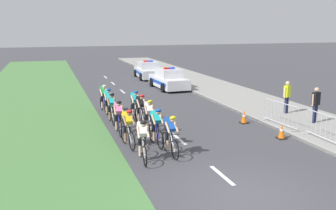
% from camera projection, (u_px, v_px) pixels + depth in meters
% --- Properties ---
extents(ground_plane, '(160.00, 160.00, 0.00)m').
position_uv_depth(ground_plane, '(245.00, 194.00, 10.25)').
color(ground_plane, '#424247').
extents(sidewalk_slab, '(4.34, 60.00, 0.12)m').
position_uv_depth(sidewalk_slab, '(230.00, 94.00, 25.30)').
color(sidewalk_slab, gray).
rests_on(sidewalk_slab, ground).
extents(kerb_edge, '(0.16, 60.00, 0.13)m').
position_uv_depth(kerb_edge, '(202.00, 95.00, 24.67)').
color(kerb_edge, '#9E9E99').
rests_on(kerb_edge, ground).
extents(grass_verge, '(7.00, 60.00, 0.01)m').
position_uv_depth(grass_verge, '(30.00, 107.00, 21.44)').
color(grass_verge, '#4C7F42').
rests_on(grass_verge, ground).
extents(lane_markings_centre, '(0.14, 29.60, 0.01)m').
position_uv_depth(lane_markings_centre, '(143.00, 109.00, 20.87)').
color(lane_markings_centre, white).
rests_on(lane_markings_centre, ground).
extents(cyclist_lead, '(0.45, 1.72, 1.56)m').
position_uv_depth(cyclist_lead, '(142.00, 139.00, 12.60)').
color(cyclist_lead, black).
rests_on(cyclist_lead, ground).
extents(cyclist_second, '(0.42, 1.72, 1.56)m').
position_uv_depth(cyclist_second, '(170.00, 134.00, 13.19)').
color(cyclist_second, black).
rests_on(cyclist_second, ground).
extents(cyclist_third, '(0.45, 1.72, 1.56)m').
position_uv_depth(cyclist_third, '(128.00, 127.00, 14.13)').
color(cyclist_third, black).
rests_on(cyclist_third, ground).
extents(cyclist_fourth, '(0.43, 1.72, 1.56)m').
position_uv_depth(cyclist_fourth, '(156.00, 126.00, 14.30)').
color(cyclist_fourth, black).
rests_on(cyclist_fourth, ground).
extents(cyclist_fifth, '(0.42, 1.72, 1.56)m').
position_uv_depth(cyclist_fifth, '(118.00, 116.00, 15.81)').
color(cyclist_fifth, black).
rests_on(cyclist_fifth, ground).
extents(cyclist_sixth, '(0.43, 1.72, 1.56)m').
position_uv_depth(cyclist_sixth, '(149.00, 116.00, 15.94)').
color(cyclist_sixth, black).
rests_on(cyclist_sixth, ground).
extents(cyclist_seventh, '(0.42, 1.72, 1.56)m').
position_uv_depth(cyclist_seventh, '(111.00, 107.00, 17.59)').
color(cyclist_seventh, black).
rests_on(cyclist_seventh, ground).
extents(cyclist_eighth, '(0.44, 1.72, 1.56)m').
position_uv_depth(cyclist_eighth, '(141.00, 109.00, 17.21)').
color(cyclist_eighth, black).
rests_on(cyclist_eighth, ground).
extents(cyclist_ninth, '(0.42, 1.72, 1.56)m').
position_uv_depth(cyclist_ninth, '(108.00, 102.00, 18.84)').
color(cyclist_ninth, black).
rests_on(cyclist_ninth, ground).
extents(cyclist_tenth, '(0.42, 1.72, 1.56)m').
position_uv_depth(cyclist_tenth, '(135.00, 105.00, 18.20)').
color(cyclist_tenth, black).
rests_on(cyclist_tenth, ground).
extents(cyclist_eleventh, '(0.44, 1.72, 1.56)m').
position_uv_depth(cyclist_eleventh, '(104.00, 98.00, 19.98)').
color(cyclist_eleventh, black).
rests_on(cyclist_eleventh, ground).
extents(police_car_nearest, '(2.10, 4.45, 1.59)m').
position_uv_depth(police_car_nearest, '(169.00, 80.00, 27.52)').
color(police_car_nearest, white).
rests_on(police_car_nearest, ground).
extents(police_car_second, '(2.17, 4.48, 1.59)m').
position_uv_depth(police_car_second, '(148.00, 71.00, 33.07)').
color(police_car_second, silver).
rests_on(police_car_second, ground).
extents(crowd_barrier_front, '(0.55, 2.32, 1.07)m').
position_uv_depth(crowd_barrier_front, '(326.00, 128.00, 14.46)').
color(crowd_barrier_front, '#B7BABF').
rests_on(crowd_barrier_front, sidewalk_slab).
extents(crowd_barrier_middle, '(0.66, 2.32, 1.07)m').
position_uv_depth(crowd_barrier_middle, '(280.00, 114.00, 16.82)').
color(crowd_barrier_middle, '#B7BABF').
rests_on(crowd_barrier_middle, sidewalk_slab).
extents(traffic_cone_near, '(0.36, 0.36, 0.64)m').
position_uv_depth(traffic_cone_near, '(282.00, 131.00, 15.28)').
color(traffic_cone_near, black).
rests_on(traffic_cone_near, ground).
extents(traffic_cone_mid, '(0.36, 0.36, 0.64)m').
position_uv_depth(traffic_cone_mid, '(244.00, 117.00, 17.72)').
color(traffic_cone_mid, black).
rests_on(traffic_cone_mid, ground).
extents(spectator_closest, '(0.50, 0.36, 1.68)m').
position_uv_depth(spectator_closest, '(287.00, 95.00, 19.15)').
color(spectator_closest, '#23284C').
rests_on(spectator_closest, sidewalk_slab).
extents(spectator_middle, '(0.52, 0.30, 1.68)m').
position_uv_depth(spectator_middle, '(316.00, 103.00, 17.22)').
color(spectator_middle, '#23284C').
rests_on(spectator_middle, sidewalk_slab).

